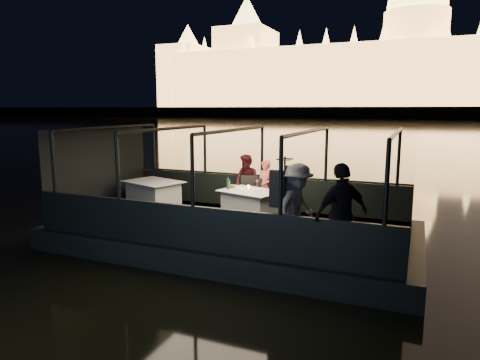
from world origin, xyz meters
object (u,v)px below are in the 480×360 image
at_px(chair_port_right, 259,197).
at_px(coat_stand, 284,206).
at_px(person_man_maroon, 247,183).
at_px(wine_bottle, 228,183).
at_px(chair_port_left, 246,197).
at_px(person_woman_coral, 265,185).
at_px(passenger_dark, 341,219).
at_px(dining_table_central, 250,205).
at_px(dining_table_aft, 154,196).
at_px(passenger_stripe, 297,209).

relative_size(chair_port_right, coat_stand, 0.49).
bearing_deg(person_man_maroon, wine_bottle, -70.55).
height_order(chair_port_left, coat_stand, coat_stand).
relative_size(person_woman_coral, passenger_dark, 0.77).
relative_size(dining_table_central, dining_table_aft, 0.94).
bearing_deg(chair_port_left, passenger_stripe, -70.89).
relative_size(passenger_dark, wine_bottle, 5.82).
bearing_deg(wine_bottle, chair_port_left, 73.47).
bearing_deg(passenger_stripe, chair_port_right, 49.10).
distance_m(dining_table_central, chair_port_right, 0.73).
bearing_deg(dining_table_central, passenger_dark, -40.78).
xyz_separation_m(passenger_stripe, passenger_dark, (0.94, -0.46, 0.00)).
bearing_deg(wine_bottle, passenger_stripe, -37.71).
distance_m(dining_table_central, person_man_maroon, 1.21).
relative_size(dining_table_central, chair_port_right, 1.58).
bearing_deg(passenger_dark, coat_stand, -63.28).
relative_size(chair_port_left, coat_stand, 0.52).
distance_m(coat_stand, passenger_stripe, 0.25).
distance_m(dining_table_central, wine_bottle, 0.80).
height_order(passenger_dark, wine_bottle, passenger_dark).
distance_m(person_man_maroon, passenger_stripe, 3.60).
bearing_deg(person_woman_coral, dining_table_aft, -147.15).
distance_m(chair_port_right, person_man_maroon, 0.65).
bearing_deg(passenger_dark, dining_table_aft, -68.68).
bearing_deg(coat_stand, person_woman_coral, 116.02).
bearing_deg(chair_port_left, chair_port_right, -13.77).
bearing_deg(wine_bottle, coat_stand, -42.18).
distance_m(person_man_maroon, passenger_dark, 4.57).
distance_m(coat_stand, passenger_dark, 1.23).
bearing_deg(dining_table_central, chair_port_left, 119.14).
xyz_separation_m(dining_table_aft, passenger_stripe, (4.59, -1.83, 0.47)).
relative_size(chair_port_right, passenger_dark, 0.49).
distance_m(dining_table_central, coat_stand, 2.46).
relative_size(chair_port_left, wine_bottle, 3.09).
height_order(chair_port_right, person_woman_coral, person_woman_coral).
xyz_separation_m(dining_table_aft, chair_port_right, (2.87, 0.72, 0.06)).
bearing_deg(dining_table_aft, passenger_stripe, -21.73).
height_order(chair_port_left, person_man_maroon, person_man_maroon).
height_order(chair_port_left, passenger_dark, passenger_dark).
distance_m(person_man_maroon, wine_bottle, 1.09).
xyz_separation_m(dining_table_central, person_woman_coral, (0.06, 0.96, 0.36)).
distance_m(person_woman_coral, passenger_dark, 4.14).
bearing_deg(person_woman_coral, wine_bottle, -108.15).
distance_m(chair_port_right, wine_bottle, 1.07).
distance_m(chair_port_right, coat_stand, 3.07).
xyz_separation_m(chair_port_left, passenger_stripe, (2.08, -2.50, 0.40)).
bearing_deg(chair_port_right, dining_table_central, -84.41).
bearing_deg(passenger_dark, wine_bottle, -80.79).
xyz_separation_m(chair_port_right, passenger_stripe, (1.72, -2.55, 0.40)).
distance_m(chair_port_left, person_woman_coral, 0.60).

